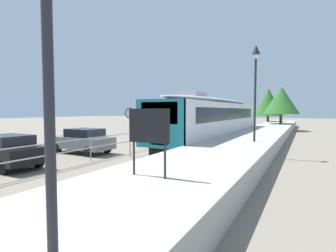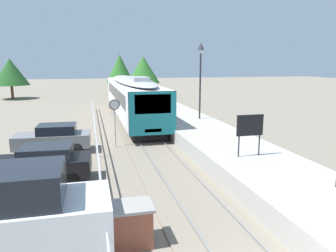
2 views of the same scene
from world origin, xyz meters
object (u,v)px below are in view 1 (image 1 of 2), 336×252
Objects in this scene: commuter_train at (215,116)px; parked_hatchback_black at (6,151)px; parked_hatchback_grey at (83,140)px; platform_notice_board at (149,128)px; speed_limit_sign at (130,120)px; platform_lamp_mid_platform at (255,75)px.

parked_hatchback_black is at bearing -111.52° from commuter_train.
parked_hatchback_grey is (-5.54, -9.32, -1.36)m from commuter_train.
platform_notice_board is 0.44× the size of parked_hatchback_black.
commuter_train reaches higher than speed_limit_sign.
speed_limit_sign is 0.69× the size of parked_hatchback_black.
commuter_train is 4.75× the size of parked_hatchback_grey.
commuter_train is at bearing 76.60° from speed_limit_sign.
speed_limit_sign is (-6.29, -3.14, -2.50)m from platform_lamp_mid_platform.
speed_limit_sign is at bearing 129.32° from platform_notice_board.
platform_lamp_mid_platform reaches higher than commuter_train.
commuter_train is 10.93m from parked_hatchback_grey.
platform_lamp_mid_platform is 7.46m from speed_limit_sign.
platform_lamp_mid_platform is 2.97× the size of platform_notice_board.
commuter_train is 4.72× the size of parked_hatchback_black.
commuter_train is 15.70m from platform_notice_board.
parked_hatchback_black is at bearing 171.10° from platform_notice_board.
platform_notice_board is at bearing -96.64° from platform_lamp_mid_platform.
platform_lamp_mid_platform reaches higher than parked_hatchback_black.
parked_hatchback_black is at bearing -124.15° from speed_limit_sign.
platform_notice_board is 8.18m from speed_limit_sign.
platform_notice_board is 8.78m from parked_hatchback_black.
commuter_train is at bearing 101.11° from platform_notice_board.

